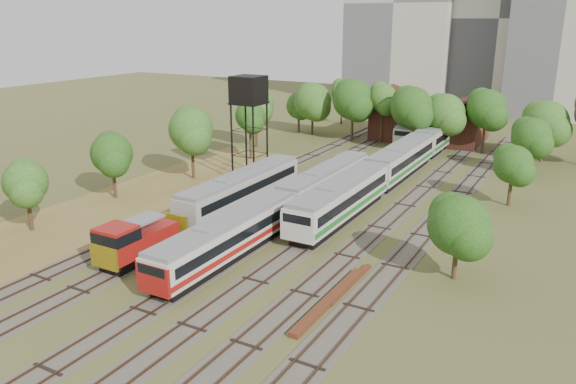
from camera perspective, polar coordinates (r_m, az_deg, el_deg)
The scene contains 17 objects.
ground at distance 39.82m, azimuth -8.29°, elevation -10.12°, with size 240.00×240.00×0.00m, color #475123.
dry_grass_patch at distance 56.66m, azimuth -17.91°, elevation -2.29°, with size 14.00×60.00×0.04m, color brown.
tracks at distance 60.19m, azimuth 5.75°, elevation -0.34°, with size 24.60×80.00×0.19m.
railcar_red_set at distance 51.00m, azimuth -0.50°, elevation -1.46°, with size 2.76×34.58×3.40m.
railcar_green_set at distance 68.14m, azimuth 11.41°, elevation 3.22°, with size 3.07×52.08×3.79m.
railcar_rear at distance 88.53m, azimuth 13.17°, elevation 6.23°, with size 2.85×16.08×3.52m.
shunter_locomotive at distance 45.07m, azimuth -15.35°, elevation -4.91°, with size 2.64×8.10×3.46m.
old_grey_coach at distance 55.76m, azimuth -4.72°, elevation 0.29°, with size 2.87×18.00×3.55m.
water_tower at distance 64.63m, azimuth -4.02°, elevation 10.05°, with size 3.46×3.46×11.95m.
rail_pile_near at distance 38.28m, azimuth 4.25°, elevation -10.88°, with size 0.68×10.25×0.34m, color brown.
rail_pile_far at distance 40.65m, azimuth 6.32°, elevation -9.25°, with size 0.44×7.08×0.23m, color brown.
maintenance_shed at distance 90.02m, azimuth 14.21°, elevation 7.02°, with size 16.45×11.55×7.58m.
tree_band_left at distance 67.89m, azimuth -9.88°, elevation 6.24°, with size 7.82×74.69×8.84m.
tree_band_far at distance 82.53m, azimuth 14.57°, elevation 8.25°, with size 46.39×10.13×9.83m.
tree_band_right at distance 58.25m, azimuth 21.43°, elevation 2.38°, with size 5.32×37.09×6.98m.
tower_left at distance 129.08m, azimuth 11.90°, elevation 18.23°, with size 22.00×16.00×42.00m, color beige.
tower_centre at distance 129.24m, azimuth 21.33°, elevation 16.12°, with size 20.00×18.00×36.00m, color beige.
Camera 1 is at (22.07, -27.67, 18.25)m, focal length 35.00 mm.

